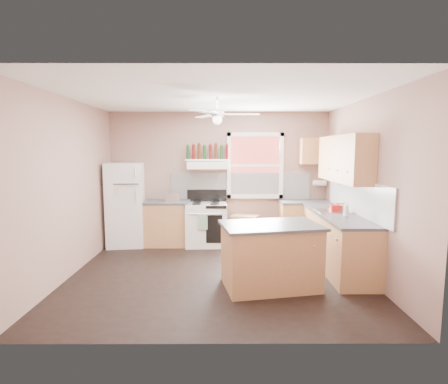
{
  "coord_description": "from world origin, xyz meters",
  "views": [
    {
      "loc": [
        0.08,
        -5.27,
        1.92
      ],
      "look_at": [
        0.1,
        0.3,
        1.25
      ],
      "focal_mm": 28.0,
      "sensor_mm": 36.0,
      "label": 1
    }
  ],
  "objects_px": {
    "refrigerator": "(126,205)",
    "cart": "(245,231)",
    "toaster": "(172,197)",
    "stove": "(206,224)",
    "island": "(270,257)"
  },
  "relations": [
    {
      "from": "refrigerator",
      "to": "cart",
      "type": "relative_size",
      "value": 3.13
    },
    {
      "from": "toaster",
      "to": "stove",
      "type": "height_order",
      "value": "toaster"
    },
    {
      "from": "cart",
      "to": "island",
      "type": "xyz_separation_m",
      "value": [
        0.21,
        -2.27,
        0.16
      ]
    },
    {
      "from": "toaster",
      "to": "stove",
      "type": "xyz_separation_m",
      "value": [
        0.67,
        0.08,
        -0.56
      ]
    },
    {
      "from": "island",
      "to": "refrigerator",
      "type": "bearing_deg",
      "value": 129.55
    },
    {
      "from": "stove",
      "to": "cart",
      "type": "distance_m",
      "value": 0.82
    },
    {
      "from": "toaster",
      "to": "island",
      "type": "xyz_separation_m",
      "value": [
        1.68,
        -2.09,
        -0.56
      ]
    },
    {
      "from": "stove",
      "to": "toaster",
      "type": "bearing_deg",
      "value": -175.43
    },
    {
      "from": "cart",
      "to": "island",
      "type": "bearing_deg",
      "value": -63.6
    },
    {
      "from": "refrigerator",
      "to": "island",
      "type": "bearing_deg",
      "value": -47.31
    },
    {
      "from": "refrigerator",
      "to": "cart",
      "type": "distance_m",
      "value": 2.48
    },
    {
      "from": "toaster",
      "to": "cart",
      "type": "bearing_deg",
      "value": -7.75
    },
    {
      "from": "refrigerator",
      "to": "island",
      "type": "distance_m",
      "value": 3.43
    },
    {
      "from": "refrigerator",
      "to": "stove",
      "type": "bearing_deg",
      "value": -7.72
    },
    {
      "from": "cart",
      "to": "island",
      "type": "relative_size",
      "value": 0.42
    }
  ]
}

